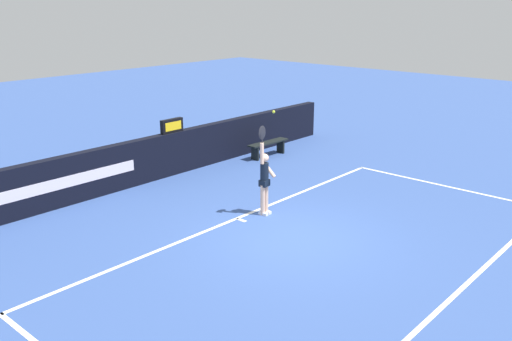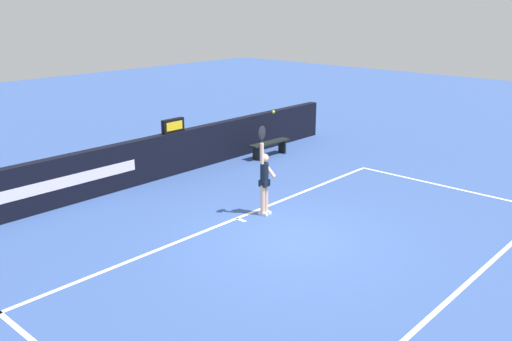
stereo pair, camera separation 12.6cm
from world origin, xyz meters
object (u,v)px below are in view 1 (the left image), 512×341
(tennis_player, at_px, (264,179))
(courtside_bench_near, at_px, (268,145))
(speed_display, at_px, (172,126))
(tennis_ball, at_px, (274,112))

(tennis_player, xyz_separation_m, courtside_bench_near, (4.16, 3.44, -0.54))
(speed_display, distance_m, tennis_ball, 4.83)
(tennis_player, height_order, courtside_bench_near, tennis_player)
(tennis_player, distance_m, tennis_ball, 1.74)
(tennis_player, height_order, tennis_ball, tennis_ball)
(tennis_ball, xyz_separation_m, courtside_bench_near, (4.22, 3.76, -2.25))
(speed_display, distance_m, courtside_bench_near, 3.74)
(speed_display, distance_m, tennis_player, 4.41)
(tennis_player, xyz_separation_m, tennis_ball, (-0.05, -0.32, 1.71))
(courtside_bench_near, bearing_deg, tennis_player, -140.43)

